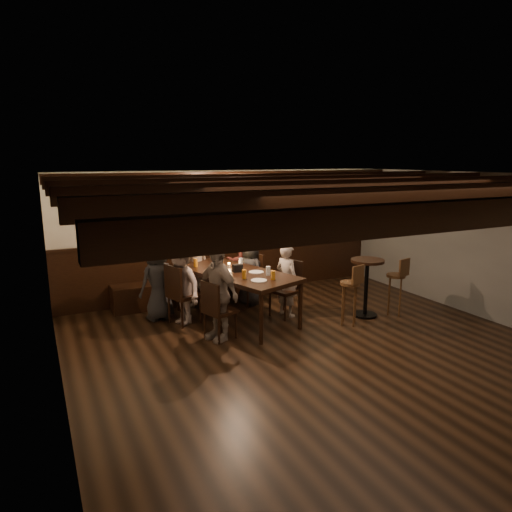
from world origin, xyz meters
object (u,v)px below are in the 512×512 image
chair_right_far (285,299)px  person_bench_centre (197,268)px  person_bench_left (158,281)px  chair_right_near (249,289)px  person_left_near (181,284)px  chair_left_far (219,321)px  person_right_far (287,280)px  high_top_table (367,279)px  bar_stool_left (349,302)px  dining_table (235,275)px  person_bench_right (240,261)px  person_left_far (217,293)px  bar_stool_right (395,293)px  person_right_near (250,272)px  chair_left_near (184,305)px

chair_right_far → person_bench_centre: (-1.14, 1.21, 0.41)m
person_bench_left → person_bench_centre: 0.91m
chair_right_near → person_left_near: 1.52m
chair_left_far → person_left_near: person_left_near is taller
person_right_far → high_top_table: bearing=-135.0°
person_bench_left → person_right_far: 2.13m
chair_right_near → bar_stool_left: bearing=-167.0°
dining_table → person_bench_right: (0.58, 1.13, -0.04)m
person_bench_right → person_right_far: person_bench_right is taller
person_bench_centre → dining_table: bearing=90.0°
person_left_near → person_left_far: 0.90m
bar_stool_left → bar_stool_right: bearing=-11.5°
person_bench_right → person_left_far: size_ratio=1.00×
person_bench_right → bar_stool_right: 2.89m
person_bench_left → person_left_far: (0.55, -1.24, 0.07)m
dining_table → person_bench_centre: 1.05m
person_bench_centre → person_left_near: bearing=38.7°
person_left_far → person_right_near: (1.15, 1.31, -0.12)m
dining_table → person_left_near: size_ratio=1.82×
person_bench_centre → high_top_table: bearing=124.7°
person_bench_right → person_left_far: (-1.16, -1.79, -0.00)m
dining_table → high_top_table: (2.03, -0.81, -0.11)m
chair_right_far → person_bench_centre: person_bench_centre is taller
chair_right_near → person_bench_centre: size_ratio=0.66×
high_top_table → bar_stool_left: bar_stool_left is taller
person_right_far → person_left_near: bearing=59.0°
person_left_near → person_right_far: (1.70, -0.40, -0.04)m
chair_right_near → person_bench_right: (0.04, 0.48, 0.43)m
person_left_far → person_right_far: size_ratio=1.15×
dining_table → person_bench_left: person_bench_left is taller
person_bench_right → person_left_far: 2.13m
chair_right_near → person_right_far: 0.96m
dining_table → person_right_near: person_right_near is taller
person_bench_right → person_left_near: size_ratio=1.09×
chair_right_near → person_right_far: bearing=-178.1°
dining_table → person_bench_right: 1.27m
chair_left_near → bar_stool_right: (3.36, -1.17, 0.07)m
chair_left_far → bar_stool_left: size_ratio=0.89×
bar_stool_left → chair_left_far: bearing=155.7°
chair_left_far → bar_stool_right: bearing=66.4°
person_right_near → dining_table: bearing=121.0°
dining_table → person_right_near: bearing=31.0°
person_left_far → person_left_near: bearing=180.0°
chair_left_far → chair_right_far: size_ratio=0.93×
bar_stool_left → dining_table: bearing=132.2°
person_right_far → person_right_near: bearing=0.0°
chair_right_far → person_bench_right: 1.43m
chair_left_near → person_bench_centre: 1.02m
chair_left_near → chair_right_far: bearing=58.0°
person_bench_centre → bar_stool_right: bearing=127.7°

